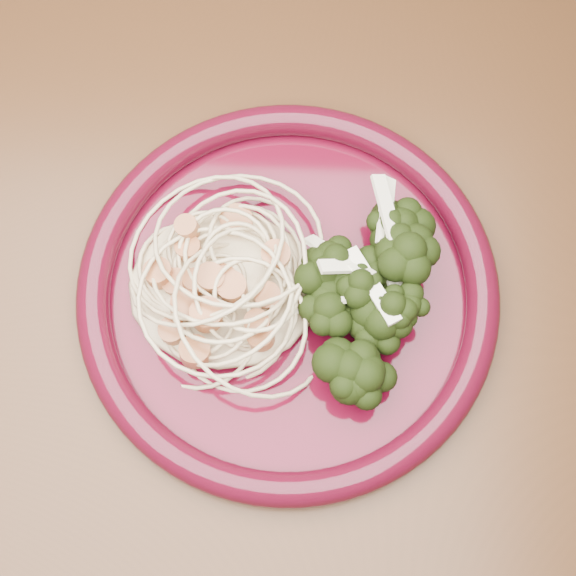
# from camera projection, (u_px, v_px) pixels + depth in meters

# --- Properties ---
(dining_table) EXTENTS (1.20, 0.80, 0.75)m
(dining_table) POSITION_uv_depth(u_px,v_px,m) (248.00, 393.00, 0.71)
(dining_table) COLOR #472814
(dining_table) RESTS_ON ground
(dinner_plate) EXTENTS (0.33, 0.33, 0.03)m
(dinner_plate) POSITION_uv_depth(u_px,v_px,m) (288.00, 291.00, 0.63)
(dinner_plate) COLOR #430616
(dinner_plate) RESTS_ON dining_table
(spaghetti_pile) EXTENTS (0.15, 0.13, 0.03)m
(spaghetti_pile) POSITION_uv_depth(u_px,v_px,m) (223.00, 283.00, 0.62)
(spaghetti_pile) COLOR beige
(spaghetti_pile) RESTS_ON dinner_plate
(scallop_cluster) EXTENTS (0.13, 0.13, 0.04)m
(scallop_cluster) POSITION_uv_depth(u_px,v_px,m) (219.00, 266.00, 0.58)
(scallop_cluster) COLOR #B77142
(scallop_cluster) RESTS_ON spaghetti_pile
(broccoli_pile) EXTENTS (0.09, 0.15, 0.05)m
(broccoli_pile) POSITION_uv_depth(u_px,v_px,m) (368.00, 286.00, 0.61)
(broccoli_pile) COLOR black
(broccoli_pile) RESTS_ON dinner_plate
(onion_garnish) EXTENTS (0.07, 0.10, 0.06)m
(onion_garnish) POSITION_uv_depth(u_px,v_px,m) (373.00, 271.00, 0.58)
(onion_garnish) COLOR #ECE7C7
(onion_garnish) RESTS_ON broccoli_pile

